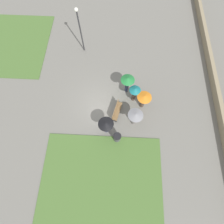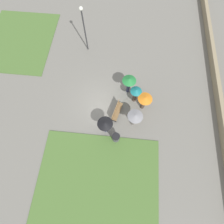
{
  "view_description": "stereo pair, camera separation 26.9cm",
  "coord_description": "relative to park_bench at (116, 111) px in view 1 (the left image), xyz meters",
  "views": [
    {
      "loc": [
        -6.38,
        -1.33,
        13.85
      ],
      "look_at": [
        -0.98,
        -1.07,
        0.79
      ],
      "focal_mm": 28.0,
      "sensor_mm": 36.0,
      "label": 1
    },
    {
      "loc": [
        -6.36,
        -1.6,
        13.85
      ],
      "look_at": [
        -0.98,
        -1.07,
        0.79
      ],
      "focal_mm": 28.0,
      "sensor_mm": 36.0,
      "label": 2
    }
  ],
  "objects": [
    {
      "name": "parapet_wall",
      "position": [
        0.7,
        -8.69,
        -0.1
      ],
      "size": [
        45.0,
        0.35,
        0.74
      ],
      "color": "gray",
      "rests_on": "ground_plane"
    },
    {
      "name": "crowd_person_green",
      "position": [
        2.23,
        -0.8,
        1.11
      ],
      "size": [
        1.15,
        1.15,
        1.99
      ],
      "rotation": [
        0.0,
        0.0,
        5.21
      ],
      "color": "#282D47",
      "rests_on": "ground_plane"
    },
    {
      "name": "crowd_person_orange",
      "position": [
        0.8,
        -2.16,
        0.79
      ],
      "size": [
        1.17,
        1.17,
        1.74
      ],
      "rotation": [
        0.0,
        0.0,
        1.72
      ],
      "color": "#47382D",
      "rests_on": "ground_plane"
    },
    {
      "name": "crowd_person_grey",
      "position": [
        -0.77,
        -1.45,
        0.82
      ],
      "size": [
        1.19,
        1.19,
        1.79
      ],
      "rotation": [
        0.0,
        0.0,
        6.26
      ],
      "color": "slate",
      "rests_on": "ground_plane"
    },
    {
      "name": "trash_bin",
      "position": [
        -2.27,
        -0.14,
        -0.04
      ],
      "size": [
        0.63,
        0.63,
        0.84
      ],
      "color": "#4C4C51",
      "rests_on": "ground_plane"
    },
    {
      "name": "ground_plane",
      "position": [
        0.7,
        1.42,
        -0.47
      ],
      "size": [
        90.0,
        90.0,
        0.0
      ],
      "primitive_type": "plane",
      "color": "slate"
    },
    {
      "name": "crowd_person_black",
      "position": [
        -1.58,
        0.75,
        0.85
      ],
      "size": [
        1.18,
        1.18,
        1.78
      ],
      "rotation": [
        0.0,
        0.0,
        3.07
      ],
      "color": "#282D47",
      "rests_on": "ground_plane"
    },
    {
      "name": "lawn_patch_near",
      "position": [
        -7.05,
        0.89,
        -0.44
      ],
      "size": [
        9.87,
        8.92,
        0.06
      ],
      "color": "#4C7033",
      "rests_on": "ground_plane"
    },
    {
      "name": "park_bench",
      "position": [
        0.0,
        0.0,
        0.0
      ],
      "size": [
        1.76,
        0.84,
        0.9
      ],
      "rotation": [
        0.0,
        0.0,
        -0.26
      ],
      "color": "brown",
      "rests_on": "ground_plane"
    },
    {
      "name": "lawn_patch_far",
      "position": [
        7.08,
        10.68,
        -0.44
      ],
      "size": [
        8.2,
        6.7,
        0.06
      ],
      "color": "#4C7033",
      "rests_on": "ground_plane"
    },
    {
      "name": "crowd_person_teal",
      "position": [
        1.4,
        -1.42,
        0.78
      ],
      "size": [
        0.94,
        0.94,
        1.79
      ],
      "rotation": [
        0.0,
        0.0,
        1.06
      ],
      "color": "#47382D",
      "rests_on": "ground_plane"
    },
    {
      "name": "lamp_post",
      "position": [
        6.67,
        3.49,
        2.45
      ],
      "size": [
        0.32,
        0.32,
        4.57
      ],
      "color": "#2D2D30",
      "rests_on": "ground_plane"
    }
  ]
}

